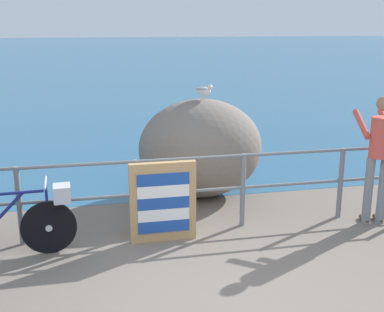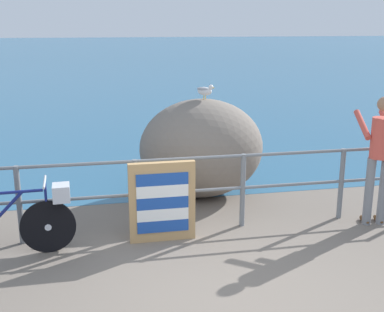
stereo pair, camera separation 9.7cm
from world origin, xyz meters
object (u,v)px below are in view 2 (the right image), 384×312
(bicycle, at_px, (15,219))
(folded_deckchair_stack, at_px, (162,202))
(breakwater_boulder_main, at_px, (202,148))
(seagull, at_px, (205,90))
(person_at_railing, at_px, (379,155))

(bicycle, bearing_deg, folded_deckchair_stack, 0.35)
(breakwater_boulder_main, xyz_separation_m, seagull, (0.04, -0.04, 0.92))
(breakwater_boulder_main, distance_m, seagull, 0.93)
(folded_deckchair_stack, height_order, breakwater_boulder_main, breakwater_boulder_main)
(person_at_railing, relative_size, breakwater_boulder_main, 0.90)
(bicycle, distance_m, breakwater_boulder_main, 3.13)
(folded_deckchair_stack, relative_size, breakwater_boulder_main, 0.53)
(breakwater_boulder_main, bearing_deg, seagull, -45.27)
(bicycle, height_order, seagull, seagull)
(folded_deckchair_stack, bearing_deg, person_at_railing, -0.49)
(person_at_railing, height_order, folded_deckchair_stack, person_at_railing)
(person_at_railing, bearing_deg, seagull, 60.54)
(bicycle, xyz_separation_m, folded_deckchair_stack, (1.77, 0.09, 0.06))
(folded_deckchair_stack, height_order, seagull, seagull)
(bicycle, relative_size, folded_deckchair_stack, 1.63)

